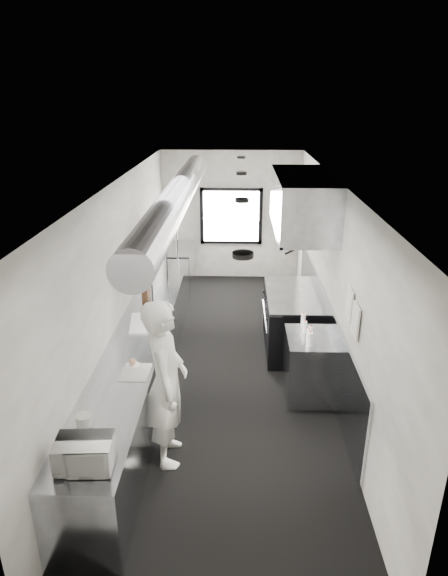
# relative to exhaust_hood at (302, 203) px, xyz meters

# --- Properties ---
(floor) EXTENTS (3.00, 8.00, 0.01)m
(floor) POSITION_rel_exhaust_hood_xyz_m (-1.10, -0.70, -2.39)
(floor) COLOR black
(floor) RESTS_ON ground
(ceiling) EXTENTS (3.00, 8.00, 0.01)m
(ceiling) POSITION_rel_exhaust_hood_xyz_m (-1.10, -0.70, 0.41)
(ceiling) COLOR beige
(ceiling) RESTS_ON wall_back
(wall_back) EXTENTS (3.00, 0.02, 2.80)m
(wall_back) POSITION_rel_exhaust_hood_xyz_m (-1.10, 3.30, -0.99)
(wall_back) COLOR silver
(wall_back) RESTS_ON floor
(wall_front) EXTENTS (3.00, 0.02, 2.80)m
(wall_front) POSITION_rel_exhaust_hood_xyz_m (-1.10, -4.70, -0.99)
(wall_front) COLOR silver
(wall_front) RESTS_ON floor
(wall_left) EXTENTS (0.02, 8.00, 2.80)m
(wall_left) POSITION_rel_exhaust_hood_xyz_m (-2.60, -0.70, -0.99)
(wall_left) COLOR silver
(wall_left) RESTS_ON floor
(wall_right) EXTENTS (0.02, 8.00, 2.80)m
(wall_right) POSITION_rel_exhaust_hood_xyz_m (0.40, -0.70, -0.99)
(wall_right) COLOR silver
(wall_right) RESTS_ON floor
(wall_cladding) EXTENTS (0.03, 5.50, 1.10)m
(wall_cladding) POSITION_rel_exhaust_hood_xyz_m (0.38, -0.40, -1.84)
(wall_cladding) COLOR gray
(wall_cladding) RESTS_ON wall_right
(hvac_duct) EXTENTS (0.40, 6.40, 0.40)m
(hvac_duct) POSITION_rel_exhaust_hood_xyz_m (-1.80, -0.30, 0.16)
(hvac_duct) COLOR #919299
(hvac_duct) RESTS_ON ceiling
(service_window) EXTENTS (1.36, 0.05, 1.25)m
(service_window) POSITION_rel_exhaust_hood_xyz_m (-1.10, 3.26, -0.99)
(service_window) COLOR silver
(service_window) RESTS_ON wall_back
(exhaust_hood) EXTENTS (0.81, 2.20, 0.88)m
(exhaust_hood) POSITION_rel_exhaust_hood_xyz_m (0.00, 0.00, 0.00)
(exhaust_hood) COLOR gray
(exhaust_hood) RESTS_ON ceiling
(prep_counter) EXTENTS (0.70, 6.00, 0.90)m
(prep_counter) POSITION_rel_exhaust_hood_xyz_m (-2.25, -1.20, -1.94)
(prep_counter) COLOR gray
(prep_counter) RESTS_ON floor
(pass_shelf) EXTENTS (0.45, 3.00, 0.68)m
(pass_shelf) POSITION_rel_exhaust_hood_xyz_m (-2.29, 0.30, -0.86)
(pass_shelf) COLOR gray
(pass_shelf) RESTS_ON prep_counter
(range) EXTENTS (0.88, 1.60, 0.94)m
(range) POSITION_rel_exhaust_hood_xyz_m (-0.06, 0.00, -1.92)
(range) COLOR black
(range) RESTS_ON floor
(bottle_station) EXTENTS (0.65, 0.80, 0.90)m
(bottle_station) POSITION_rel_exhaust_hood_xyz_m (0.05, -1.40, -1.94)
(bottle_station) COLOR gray
(bottle_station) RESTS_ON floor
(far_work_table) EXTENTS (0.70, 1.20, 0.90)m
(far_work_table) POSITION_rel_exhaust_hood_xyz_m (-2.25, 2.50, -1.94)
(far_work_table) COLOR gray
(far_work_table) RESTS_ON floor
(notice_sheet_a) EXTENTS (0.02, 0.28, 0.38)m
(notice_sheet_a) POSITION_rel_exhaust_hood_xyz_m (0.37, -1.90, -0.79)
(notice_sheet_a) COLOR silver
(notice_sheet_a) RESTS_ON wall_right
(notice_sheet_b) EXTENTS (0.02, 0.28, 0.38)m
(notice_sheet_b) POSITION_rel_exhaust_hood_xyz_m (0.37, -2.25, -0.84)
(notice_sheet_b) COLOR silver
(notice_sheet_b) RESTS_ON wall_right
(line_cook) EXTENTS (0.55, 0.76, 1.95)m
(line_cook) POSITION_rel_exhaust_hood_xyz_m (-1.70, -2.66, -1.42)
(line_cook) COLOR silver
(line_cook) RESTS_ON floor
(microwave) EXTENTS (0.47, 0.37, 0.27)m
(microwave) POSITION_rel_exhaust_hood_xyz_m (-2.22, -3.87, -1.36)
(microwave) COLOR silver
(microwave) RESTS_ON prep_counter
(deli_tub_a) EXTENTS (0.19, 0.19, 0.11)m
(deli_tub_a) POSITION_rel_exhaust_hood_xyz_m (-2.40, -3.31, -1.44)
(deli_tub_a) COLOR #ACB5A6
(deli_tub_a) RESTS_ON prep_counter
(deli_tub_b) EXTENTS (0.15, 0.15, 0.09)m
(deli_tub_b) POSITION_rel_exhaust_hood_xyz_m (-2.40, -3.31, -1.45)
(deli_tub_b) COLOR #ACB5A6
(deli_tub_b) RESTS_ON prep_counter
(newspaper) EXTENTS (0.33, 0.41, 0.01)m
(newspaper) POSITION_rel_exhaust_hood_xyz_m (-2.10, -2.35, -1.49)
(newspaper) COLOR beige
(newspaper) RESTS_ON prep_counter
(small_plate) EXTENTS (0.19, 0.19, 0.01)m
(small_plate) POSITION_rel_exhaust_hood_xyz_m (-2.16, -2.19, -1.48)
(small_plate) COLOR white
(small_plate) RESTS_ON prep_counter
(pastry) EXTENTS (0.08, 0.08, 0.08)m
(pastry) POSITION_rel_exhaust_hood_xyz_m (-2.16, -2.19, -1.44)
(pastry) COLOR tan
(pastry) RESTS_ON small_plate
(cutting_board) EXTENTS (0.58, 0.72, 0.02)m
(cutting_board) POSITION_rel_exhaust_hood_xyz_m (-2.18, -1.05, -1.48)
(cutting_board) COLOR white
(cutting_board) RESTS_ON prep_counter
(knife_block) EXTENTS (0.10, 0.21, 0.22)m
(knife_block) POSITION_rel_exhaust_hood_xyz_m (-2.36, -0.18, -1.38)
(knife_block) COLOR #54311D
(knife_block) RESTS_ON prep_counter
(plate_stack_a) EXTENTS (0.30, 0.30, 0.30)m
(plate_stack_a) POSITION_rel_exhaust_hood_xyz_m (-2.31, -0.35, -0.67)
(plate_stack_a) COLOR white
(plate_stack_a) RESTS_ON pass_shelf
(plate_stack_b) EXTENTS (0.27, 0.27, 0.32)m
(plate_stack_b) POSITION_rel_exhaust_hood_xyz_m (-2.30, -0.11, -0.66)
(plate_stack_b) COLOR white
(plate_stack_b) RESTS_ON pass_shelf
(plate_stack_c) EXTENTS (0.27, 0.27, 0.36)m
(plate_stack_c) POSITION_rel_exhaust_hood_xyz_m (-2.32, 0.53, -0.64)
(plate_stack_c) COLOR white
(plate_stack_c) RESTS_ON pass_shelf
(plate_stack_d) EXTENTS (0.34, 0.34, 0.41)m
(plate_stack_d) POSITION_rel_exhaust_hood_xyz_m (-2.31, 1.05, -0.61)
(plate_stack_d) COLOR white
(plate_stack_d) RESTS_ON pass_shelf
(squeeze_bottle_a) EXTENTS (0.06, 0.06, 0.19)m
(squeeze_bottle_a) POSITION_rel_exhaust_hood_xyz_m (-0.01, -1.65, -1.40)
(squeeze_bottle_a) COLOR white
(squeeze_bottle_a) RESTS_ON bottle_station
(squeeze_bottle_b) EXTENTS (0.07, 0.07, 0.17)m
(squeeze_bottle_b) POSITION_rel_exhaust_hood_xyz_m (-0.01, -1.53, -1.40)
(squeeze_bottle_b) COLOR white
(squeeze_bottle_b) RESTS_ON bottle_station
(squeeze_bottle_c) EXTENTS (0.05, 0.05, 0.16)m
(squeeze_bottle_c) POSITION_rel_exhaust_hood_xyz_m (0.03, -1.41, -1.41)
(squeeze_bottle_c) COLOR white
(squeeze_bottle_c) RESTS_ON bottle_station
(squeeze_bottle_d) EXTENTS (0.07, 0.07, 0.17)m
(squeeze_bottle_d) POSITION_rel_exhaust_hood_xyz_m (-0.03, -1.27, -1.41)
(squeeze_bottle_d) COLOR white
(squeeze_bottle_d) RESTS_ON bottle_station
(squeeze_bottle_e) EXTENTS (0.07, 0.07, 0.18)m
(squeeze_bottle_e) POSITION_rel_exhaust_hood_xyz_m (-0.03, -1.06, -1.40)
(squeeze_bottle_e) COLOR white
(squeeze_bottle_e) RESTS_ON bottle_station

